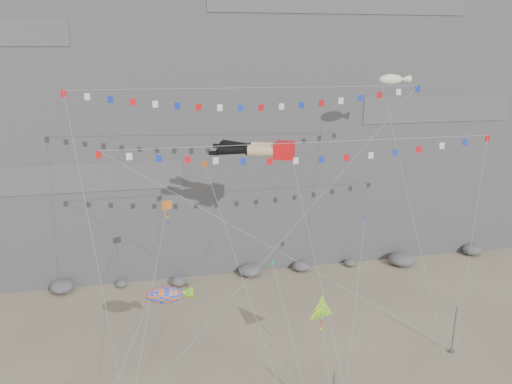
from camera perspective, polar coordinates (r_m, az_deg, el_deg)
ground at (r=42.61m, az=4.06°, el=-19.15°), size 120.00×120.00×0.00m
cliff at (r=66.15m, az=-3.43°, el=16.42°), size 80.00×28.00×50.00m
talus_boulders at (r=56.66m, az=-0.70°, el=-8.94°), size 60.00×3.00×1.20m
anchor_pole_right at (r=45.90m, az=21.70°, el=-14.45°), size 0.12×0.12×4.22m
legs_kite at (r=41.63m, az=0.59°, el=4.89°), size 7.54×17.26×21.60m
flag_banner_upper at (r=42.88m, az=-0.60°, el=11.79°), size 30.17×12.63×26.88m
flag_banner_lower at (r=41.00m, az=6.13°, el=5.62°), size 32.99×6.01×21.50m
harlequin_kite at (r=39.75m, az=-10.16°, el=-1.60°), size 4.35×9.43×15.71m
fish_windsock at (r=38.35m, az=-10.40°, el=-11.50°), size 7.26×6.36×10.26m
delta_kite at (r=38.98m, az=7.58°, el=-13.35°), size 2.50×6.06×7.84m
blimp_windsock at (r=49.23m, az=15.14°, el=12.23°), size 3.71×13.07×24.97m
small_kite_a at (r=42.46m, az=-5.78°, el=2.78°), size 4.58×15.56×21.50m
small_kite_b at (r=45.91m, az=12.27°, el=-3.43°), size 6.91×12.72×16.79m
small_kite_c at (r=38.70m, az=1.95°, el=-8.39°), size 1.75×7.74×11.27m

